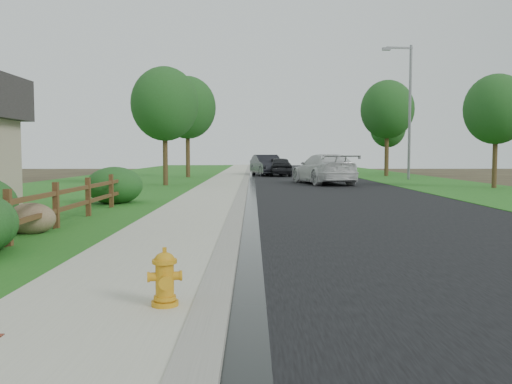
{
  "coord_description": "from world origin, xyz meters",
  "views": [
    {
      "loc": [
        0.84,
        -4.61,
        1.73
      ],
      "look_at": [
        0.91,
        4.99,
        1.06
      ],
      "focal_mm": 38.0,
      "sensor_mm": 36.0,
      "label": 1
    }
  ],
  "objects_px": {
    "ranch_fence": "(35,209)",
    "streetlight": "(407,104)",
    "dark_car_mid": "(279,166)",
    "fire_hydrant": "(165,279)",
    "white_suv": "(324,169)"
  },
  "relations": [
    {
      "from": "ranch_fence",
      "to": "streetlight",
      "type": "distance_m",
      "value": 29.46
    },
    {
      "from": "dark_car_mid",
      "to": "ranch_fence",
      "type": "bearing_deg",
      "value": 73.68
    },
    {
      "from": "dark_car_mid",
      "to": "fire_hydrant",
      "type": "bearing_deg",
      "value": 80.69
    },
    {
      "from": "fire_hydrant",
      "to": "streetlight",
      "type": "xyz_separation_m",
      "value": [
        11.23,
        30.39,
        4.66
      ]
    },
    {
      "from": "white_suv",
      "to": "fire_hydrant",
      "type": "bearing_deg",
      "value": 66.9
    },
    {
      "from": "ranch_fence",
      "to": "white_suv",
      "type": "height_order",
      "value": "white_suv"
    },
    {
      "from": "fire_hydrant",
      "to": "dark_car_mid",
      "type": "height_order",
      "value": "dark_car_mid"
    },
    {
      "from": "ranch_fence",
      "to": "fire_hydrant",
      "type": "relative_size",
      "value": 26.73
    },
    {
      "from": "fire_hydrant",
      "to": "dark_car_mid",
      "type": "xyz_separation_m",
      "value": [
        3.0,
        36.74,
        0.38
      ]
    },
    {
      "from": "streetlight",
      "to": "dark_car_mid",
      "type": "bearing_deg",
      "value": 142.37
    },
    {
      "from": "streetlight",
      "to": "white_suv",
      "type": "bearing_deg",
      "value": -140.75
    },
    {
      "from": "white_suv",
      "to": "streetlight",
      "type": "height_order",
      "value": "streetlight"
    },
    {
      "from": "ranch_fence",
      "to": "dark_car_mid",
      "type": "height_order",
      "value": "dark_car_mid"
    },
    {
      "from": "ranch_fence",
      "to": "dark_car_mid",
      "type": "distance_m",
      "value": 32.13
    },
    {
      "from": "ranch_fence",
      "to": "streetlight",
      "type": "xyz_separation_m",
      "value": [
        14.74,
        25.12,
        4.43
      ]
    }
  ]
}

